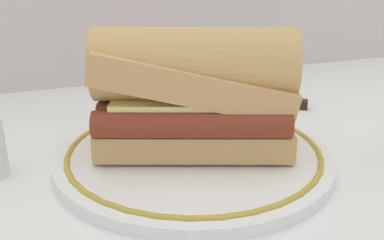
# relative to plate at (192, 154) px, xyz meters

# --- Properties ---
(ground_plane) EXTENTS (1.50, 1.50, 0.00)m
(ground_plane) POSITION_rel_plate_xyz_m (0.00, 0.00, -0.01)
(ground_plane) COLOR silver
(plate) EXTENTS (0.28, 0.28, 0.01)m
(plate) POSITION_rel_plate_xyz_m (0.00, 0.00, 0.00)
(plate) COLOR white
(plate) RESTS_ON ground_plane
(sausage_sandwich) EXTENTS (0.21, 0.16, 0.12)m
(sausage_sandwich) POSITION_rel_plate_xyz_m (-0.00, 0.00, 0.07)
(sausage_sandwich) COLOR tan
(sausage_sandwich) RESTS_ON plate
(butter_knife) EXTENTS (0.13, 0.10, 0.01)m
(butter_knife) POSITION_rel_plate_xyz_m (0.16, 0.13, -0.00)
(butter_knife) COLOR silver
(butter_knife) RESTS_ON ground_plane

